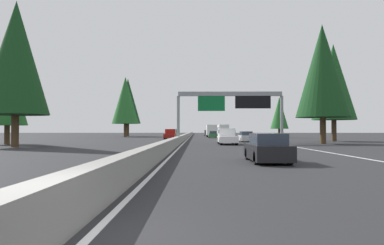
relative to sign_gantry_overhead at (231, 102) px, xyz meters
The scene contains 22 objects.
ground_plane 24.87m from the sign_gantry_overhead, 14.34° to the left, with size 320.00×320.00×0.00m, color #262628.
median_barrier 44.30m from the sign_gantry_overhead, ahead, with size 180.00×0.56×0.90m, color gray.
shoulder_stripe_right 34.42m from the sign_gantry_overhead, ahead, with size 160.00×0.16×0.01m, color silver.
shoulder_stripe_median 34.47m from the sign_gantry_overhead, ahead, with size 160.00×0.16×0.01m, color silver.
sign_gantry_overhead is the anchor object (origin of this frame).
sedan_distant_a 23.83m from the sign_gantry_overhead, behind, with size 4.40×1.80×1.47m.
sedan_mid_left 9.89m from the sign_gantry_overhead, 18.96° to the right, with size 4.40×1.80×1.47m.
sedan_mid_right 33.64m from the sign_gantry_overhead, ahead, with size 4.40×1.80×1.47m.
box_truck_near_right 44.94m from the sign_gantry_overhead, ahead, with size 8.50×2.40×2.95m.
pickup_far_right 4.16m from the sign_gantry_overhead, 142.56° to the left, with size 5.60×2.00×1.86m.
minivan_mid_center 63.72m from the sign_gantry_overhead, ahead, with size 5.00×1.95×1.69m.
bus_far_center 53.35m from the sign_gantry_overhead, ahead, with size 11.50×2.55×3.10m.
sedan_far_left 81.90m from the sign_gantry_overhead, ahead, with size 4.40×1.80×1.47m.
oncoming_near 33.76m from the sign_gantry_overhead, 15.13° to the left, with size 5.60×2.00×1.86m.
oncoming_far 25.11m from the sign_gantry_overhead, 21.38° to the left, with size 5.60×2.00×1.86m.
conifer_right_near 11.71m from the sign_gantry_overhead, 86.90° to the right, with size 6.37×6.37×14.48m.
conifer_right_mid 19.40m from the sign_gantry_overhead, 57.91° to the right, with size 6.35×6.35×14.44m.
conifer_right_far 37.82m from the sign_gantry_overhead, 21.83° to the right, with size 3.93×3.93×8.94m.
conifer_left_foreground 23.41m from the sign_gantry_overhead, 110.46° to the left, with size 6.27×6.27×14.24m.
conifer_left_near 26.07m from the sign_gantry_overhead, 93.53° to the left, with size 4.41×4.41×10.03m.
conifer_left_mid 48.17m from the sign_gantry_overhead, 26.64° to the left, with size 6.48×6.48×14.73m.
conifer_left_far 58.91m from the sign_gantry_overhead, 23.18° to the left, with size 7.01×7.01×15.93m.
Camera 1 is at (-4.86, -1.87, 1.63)m, focal length 32.46 mm.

